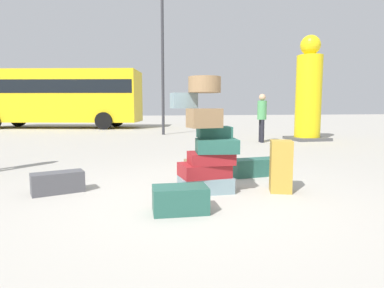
# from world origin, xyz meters

# --- Properties ---
(ground_plane) EXTENTS (80.00, 80.00, 0.00)m
(ground_plane) POSITION_xyz_m (0.00, 0.00, 0.00)
(ground_plane) COLOR #ADA89E
(suitcase_tower) EXTENTS (0.89, 0.62, 1.58)m
(suitcase_tower) POSITION_xyz_m (0.19, 0.26, 0.62)
(suitcase_tower) COLOR gray
(suitcase_tower) RESTS_ON ground
(suitcase_teal_upright_blue) EXTENTS (0.63, 0.40, 0.29)m
(suitcase_teal_upright_blue) POSITION_xyz_m (-0.32, -0.54, 0.15)
(suitcase_teal_upright_blue) COLOR #26594C
(suitcase_teal_upright_blue) RESTS_ON ground
(suitcase_brown_right_side) EXTENTS (0.53, 0.34, 0.18)m
(suitcase_brown_right_side) POSITION_xyz_m (0.48, 1.92, 0.09)
(suitcase_brown_right_side) COLOR olive
(suitcase_brown_right_side) RESTS_ON ground
(suitcase_teal_left_side) EXTENTS (0.82, 0.40, 0.30)m
(suitcase_teal_left_side) POSITION_xyz_m (1.26, 1.11, 0.15)
(suitcase_teal_left_side) COLOR #26594C
(suitcase_teal_left_side) RESTS_ON ground
(suitcase_charcoal_foreground_far) EXTENTS (0.73, 0.48, 0.29)m
(suitcase_charcoal_foreground_far) POSITION_xyz_m (-1.82, 0.64, 0.14)
(suitcase_charcoal_foreground_far) COLOR #4C4C51
(suitcase_charcoal_foreground_far) RESTS_ON ground
(suitcase_tan_white_trunk) EXTENTS (0.37, 0.36, 0.72)m
(suitcase_tan_white_trunk) POSITION_xyz_m (1.20, 0.03, 0.36)
(suitcase_tan_white_trunk) COLOR #B28C33
(suitcase_tan_white_trunk) RESTS_ON ground
(person_bearded_onlooker) EXTENTS (0.30, 0.34, 1.60)m
(person_bearded_onlooker) POSITION_xyz_m (3.62, 6.06, 0.95)
(person_bearded_onlooker) COLOR black
(person_bearded_onlooker) RESTS_ON ground
(yellow_dummy_statue) EXTENTS (1.24, 1.24, 3.65)m
(yellow_dummy_statue) POSITION_xyz_m (5.55, 6.44, 1.61)
(yellow_dummy_statue) COLOR yellow
(yellow_dummy_statue) RESTS_ON ground
(parked_bus) EXTENTS (9.46, 4.61, 3.15)m
(parked_bus) POSITION_xyz_m (-4.40, 15.50, 1.83)
(parked_bus) COLOR yellow
(parked_bus) RESTS_ON ground
(lamp_post) EXTENTS (0.36, 0.36, 6.17)m
(lamp_post) POSITION_xyz_m (0.81, 9.75, 4.02)
(lamp_post) COLOR #333338
(lamp_post) RESTS_ON ground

